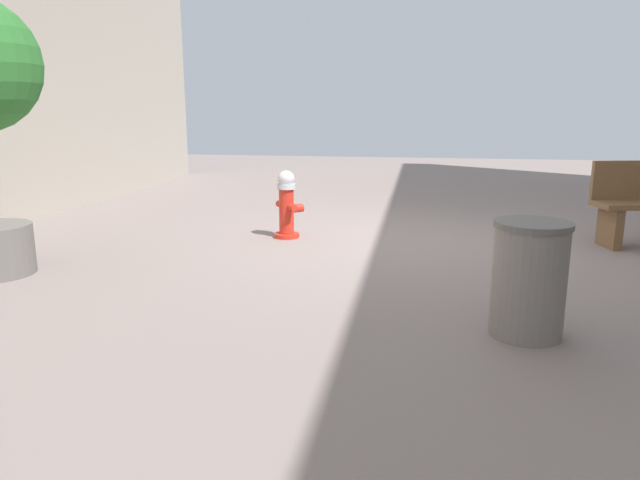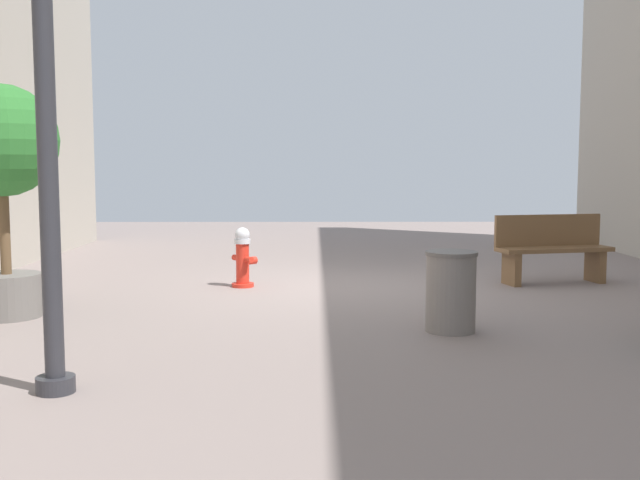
{
  "view_description": "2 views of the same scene",
  "coord_description": "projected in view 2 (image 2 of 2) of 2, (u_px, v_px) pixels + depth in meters",
  "views": [
    {
      "loc": [
        -0.11,
        6.77,
        1.55
      ],
      "look_at": [
        0.74,
        1.83,
        0.41
      ],
      "focal_mm": 33.12,
      "sensor_mm": 36.0,
      "label": 1
    },
    {
      "loc": [
        0.48,
        10.07,
        1.64
      ],
      "look_at": [
        0.42,
        1.3,
        0.77
      ],
      "focal_mm": 42.29,
      "sensor_mm": 36.0,
      "label": 2
    }
  ],
  "objects": [
    {
      "name": "street_lamp",
      "position": [
        44.0,
        72.0,
        5.23
      ],
      "size": [
        0.36,
        0.36,
        3.67
      ],
      "color": "#2D2D33",
      "rests_on": "ground_plane"
    },
    {
      "name": "fire_hydrant",
      "position": [
        243.0,
        257.0,
        10.16
      ],
      "size": [
        0.36,
        0.36,
        0.81
      ],
      "color": "red",
      "rests_on": "ground_plane"
    },
    {
      "name": "trash_bin",
      "position": [
        451.0,
        291.0,
        7.43
      ],
      "size": [
        0.52,
        0.52,
        0.8
      ],
      "color": "slate",
      "rests_on": "ground_plane"
    },
    {
      "name": "planter_tree",
      "position": [
        2.0,
        160.0,
        8.0
      ],
      "size": [
        1.2,
        1.2,
        2.5
      ],
      "color": "slate",
      "rests_on": "ground_plane"
    },
    {
      "name": "ground_plane",
      "position": [
        350.0,
        287.0,
        10.19
      ],
      "size": [
        23.4,
        23.4,
        0.0
      ],
      "primitive_type": "plane",
      "color": "gray"
    },
    {
      "name": "bench_near",
      "position": [
        552.0,
        248.0,
        10.5
      ],
      "size": [
        1.67,
        0.78,
        0.95
      ],
      "color": "brown",
      "rests_on": "ground_plane"
    }
  ]
}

